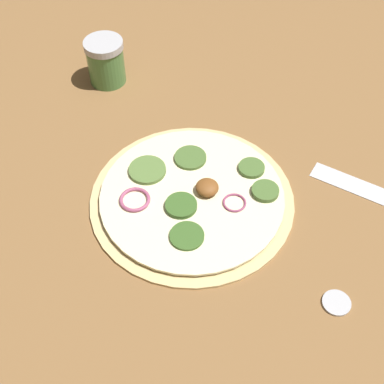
# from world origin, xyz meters

# --- Properties ---
(ground_plane) EXTENTS (3.00, 3.00, 0.00)m
(ground_plane) POSITION_xyz_m (0.00, 0.00, 0.00)
(ground_plane) COLOR brown
(pizza) EXTENTS (0.29, 0.29, 0.03)m
(pizza) POSITION_xyz_m (-0.00, -0.00, 0.01)
(pizza) COLOR #D6B77A
(pizza) RESTS_ON ground_plane
(spice_jar) EXTENTS (0.07, 0.07, 0.08)m
(spice_jar) POSITION_xyz_m (0.14, -0.28, 0.04)
(spice_jar) COLOR #4C7F42
(spice_jar) RESTS_ON ground_plane
(loose_cap) EXTENTS (0.04, 0.04, 0.01)m
(loose_cap) POSITION_xyz_m (-0.17, 0.17, 0.00)
(loose_cap) COLOR #B2B2B7
(loose_cap) RESTS_ON ground_plane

